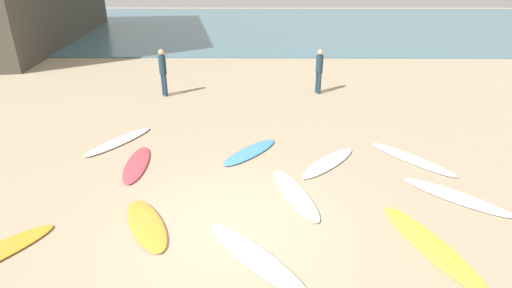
% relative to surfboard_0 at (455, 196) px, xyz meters
% --- Properties ---
extents(ground_plane, '(120.00, 120.00, 0.00)m').
position_rel_surfboard_0_xyz_m(ground_plane, '(-4.74, -1.12, -0.04)').
color(ground_plane, tan).
extents(ocean_water, '(120.00, 40.00, 0.08)m').
position_rel_surfboard_0_xyz_m(ocean_water, '(-4.74, 35.65, -0.00)').
color(ocean_water, slate).
rests_on(ocean_water, ground_plane).
extents(surfboard_0, '(2.02, 1.98, 0.08)m').
position_rel_surfboard_0_xyz_m(surfboard_0, '(0.00, 0.00, 0.00)').
color(surfboard_0, white).
rests_on(surfboard_0, ground_plane).
extents(surfboard_1, '(2.01, 2.17, 0.07)m').
position_rel_surfboard_0_xyz_m(surfboard_1, '(-4.27, -2.00, -0.00)').
color(surfboard_1, white).
rests_on(surfboard_1, ground_plane).
extents(surfboard_2, '(1.44, 1.97, 0.08)m').
position_rel_surfboard_0_xyz_m(surfboard_2, '(-6.33, -1.10, -0.00)').
color(surfboard_2, '#F79C31').
rests_on(surfboard_2, ground_plane).
extents(surfboard_3, '(1.33, 2.57, 0.09)m').
position_rel_surfboard_0_xyz_m(surfboard_3, '(-1.20, -1.65, 0.00)').
color(surfboard_3, yellow).
rests_on(surfboard_3, ground_plane).
extents(surfboard_4, '(1.85, 2.08, 0.07)m').
position_rel_surfboard_0_xyz_m(surfboard_4, '(-2.44, 1.63, -0.00)').
color(surfboard_4, silver).
rests_on(surfboard_4, ground_plane).
extents(surfboard_5, '(1.71, 2.05, 0.07)m').
position_rel_surfboard_0_xyz_m(surfboard_5, '(-4.45, 2.25, -0.00)').
color(surfboard_5, '#4898D3').
rests_on(surfboard_5, ground_plane).
extents(surfboard_6, '(0.76, 2.18, 0.07)m').
position_rel_surfboard_0_xyz_m(surfboard_6, '(-7.28, 1.48, -0.00)').
color(surfboard_6, '#DE4553').
rests_on(surfboard_6, ground_plane).
extents(surfboard_7, '(1.57, 2.42, 0.08)m').
position_rel_surfboard_0_xyz_m(surfboard_7, '(-8.22, 2.94, -0.00)').
color(surfboard_7, '#F5DBCE').
rests_on(surfboard_7, ground_plane).
extents(surfboard_8, '(1.87, 2.32, 0.08)m').
position_rel_surfboard_0_xyz_m(surfboard_8, '(-0.26, 1.87, -0.00)').
color(surfboard_8, white).
rests_on(surfboard_8, ground_plane).
extents(surfboard_9, '(1.20, 2.34, 0.08)m').
position_rel_surfboard_0_xyz_m(surfboard_9, '(-3.43, 0.06, -0.00)').
color(surfboard_9, white).
rests_on(surfboard_9, ground_plane).
extents(beachgoer_near, '(0.35, 0.35, 1.77)m').
position_rel_surfboard_0_xyz_m(beachgoer_near, '(-1.83, 8.22, 0.95)').
color(beachgoer_near, '#1E3342').
rests_on(beachgoer_near, ground_plane).
extents(beachgoer_mid, '(0.39, 0.39, 1.84)m').
position_rel_surfboard_0_xyz_m(beachgoer_mid, '(-8.01, 7.77, 1.00)').
color(beachgoer_mid, '#1E3342').
rests_on(beachgoer_mid, ground_plane).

